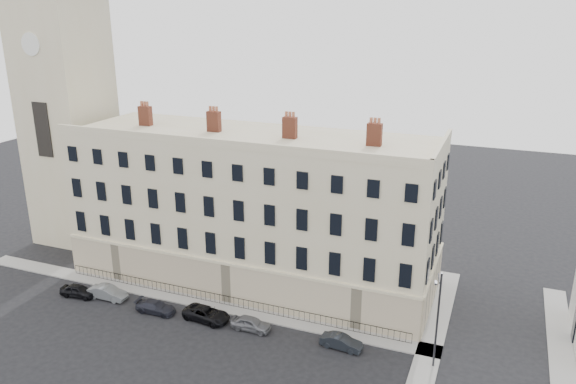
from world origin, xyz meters
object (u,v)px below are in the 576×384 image
Objects in this scene: car_b at (108,293)px; streetlamp at (437,317)px; car_c at (156,307)px; car_d at (207,314)px; car_e at (251,324)px; car_f at (341,342)px; car_a at (78,291)px.

car_b is 30.81m from streetlamp.
car_c is 0.87× the size of car_d.
car_f is at bearing -89.16° from car_e.
car_d is 20.19m from streetlamp.
car_f is at bearing 171.16° from streetlamp.
car_d is 1.25× the size of car_f.
streetlamp is at bearing -90.37° from car_b.
car_a is 3.00m from car_b.
car_f is (23.19, 0.35, -0.07)m from car_b.
car_a is 0.44× the size of streetlamp.
car_a is 26.13m from car_f.
car_c is at bearing -94.17° from car_a.
car_e is at bearing -88.30° from car_c.
car_b reaches higher than car_f.
car_e reaches higher than car_c.
car_b is at bearing 94.23° from car_f.
car_d is at bearing -90.74° from car_b.
car_c is at bearing 101.91° from car_d.
streetlamp is at bearing -83.51° from car_d.
car_b is 5.77m from car_c.
car_a is at bearing 98.81° from car_d.
car_c is 9.39m from car_e.
car_f is (8.07, 0.24, -0.03)m from car_e.
car_e is (4.37, 0.03, 0.00)m from car_d.
streetlamp is (24.81, 0.92, 3.94)m from car_c.
car_b reaches higher than car_a.
car_c is (5.75, -0.48, -0.09)m from car_b.
car_d reaches higher than car_c.
car_f is 0.43× the size of streetlamp.
streetlamp reaches higher than car_e.
car_e is (9.37, 0.59, 0.06)m from car_c.
car_d is 1.22× the size of car_e.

